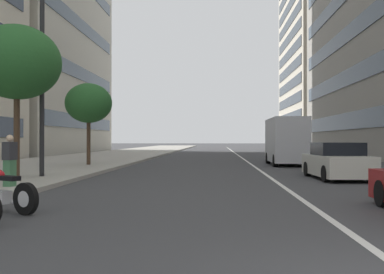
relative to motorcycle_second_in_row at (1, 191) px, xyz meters
The scene contains 10 objects.
sidewalk_right_plaza 25.18m from the motorcycle_second_in_row, 11.93° to the left, with size 160.00×9.32×0.15m, color #A39E93.
lane_centre_stripe 30.42m from the motorcycle_second_in_row, 13.04° to the right, with size 110.00×0.16×0.01m, color silver.
motorcycle_second_in_row is the anchor object (origin of this frame).
car_far_down_avenue 12.75m from the motorcycle_second_in_row, 47.67° to the right, with size 4.21×2.00×1.45m.
delivery_van_ahead 20.43m from the motorcycle_second_in_row, 25.99° to the right, with size 5.27×2.06×2.88m.
street_lamp_with_banners 9.09m from the motorcycle_second_in_row, 13.43° to the left, with size 1.26×2.22×8.66m.
street_tree_by_lamp_post 8.16m from the motorcycle_second_in_row, 21.98° to the left, with size 3.21×3.21×5.62m.
street_tree_far_plaza 16.21m from the motorcycle_second_in_row, ahead, with size 2.65×2.65×4.63m.
pedestrian_on_plaza 4.08m from the motorcycle_second_in_row, 22.75° to the left, with size 0.45×0.34×1.56m.
office_tower_far_left_down_avenue 69.46m from the motorcycle_second_in_row, 22.06° to the right, with size 23.56×18.39×32.31m.
Camera 1 is at (-4.04, 2.21, 1.55)m, focal length 41.85 mm.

